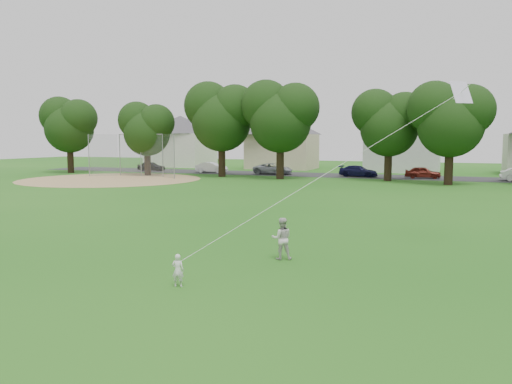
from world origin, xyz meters
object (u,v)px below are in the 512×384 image
at_px(toddler, 178,270).
at_px(kite, 340,165).
at_px(baseball_backstop, 138,155).
at_px(older_boy, 282,239).

bearing_deg(toddler, kite, -141.82).
bearing_deg(baseball_backstop, kite, -46.01).
height_order(toddler, older_boy, older_boy).
distance_m(toddler, baseball_backstop, 42.12).
bearing_deg(older_boy, baseball_backstop, -71.65).
height_order(older_boy, kite, kite).
xyz_separation_m(toddler, kite, (3.50, 4.24, 2.74)).
relative_size(toddler, older_boy, 0.65).
distance_m(toddler, kite, 6.15).
bearing_deg(kite, toddler, -129.55).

